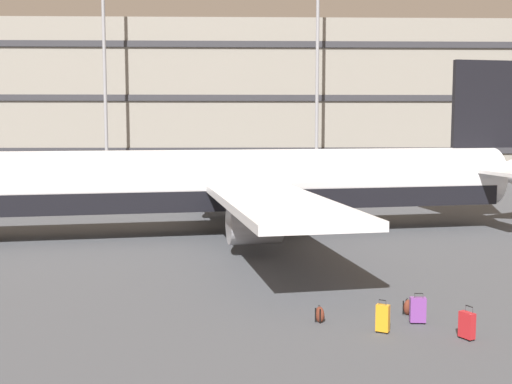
{
  "coord_description": "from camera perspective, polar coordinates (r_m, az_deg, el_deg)",
  "views": [
    {
      "loc": [
        3.49,
        -35.63,
        6.09
      ],
      "look_at": [
        4.26,
        -6.51,
        3.0
      ],
      "focal_mm": 45.17,
      "sensor_mm": 36.0,
      "label": 1
    }
  ],
  "objects": [
    {
      "name": "light_mast_center_left",
      "position": [
        70.06,
        5.47,
        12.84
      ],
      "size": [
        1.8,
        0.5,
        25.34
      ],
      "color": "gray",
      "rests_on": "ground_plane"
    },
    {
      "name": "airliner",
      "position": [
        35.63,
        -2.16,
        0.76
      ],
      "size": [
        38.01,
        31.02,
        9.81
      ],
      "color": "silver",
      "rests_on": "ground_plane"
    },
    {
      "name": "suitcase_large",
      "position": [
        20.6,
        14.14,
        -10.07
      ],
      "size": [
        0.49,
        0.28,
        0.97
      ],
      "color": "#72388C",
      "rests_on": "ground_plane"
    },
    {
      "name": "backpack_black",
      "position": [
        21.45,
        13.34,
        -9.93
      ],
      "size": [
        0.42,
        0.43,
        0.55
      ],
      "color": "#592619",
      "rests_on": "ground_plane"
    },
    {
      "name": "terminal_structure",
      "position": [
        81.63,
        -4.0,
        8.12
      ],
      "size": [
        126.61,
        14.39,
        18.12
      ],
      "color": "gray",
      "rests_on": "ground_plane"
    },
    {
      "name": "ground_plane",
      "position": [
        36.32,
        -7.02,
        -3.65
      ],
      "size": [
        600.0,
        600.0,
        0.0
      ],
      "primitive_type": "plane",
      "color": "#424449"
    },
    {
      "name": "suitcase_small",
      "position": [
        19.54,
        18.18,
        -11.12
      ],
      "size": [
        0.41,
        0.5,
        0.96
      ],
      "color": "#B21E23",
      "rests_on": "ground_plane"
    },
    {
      "name": "suitcase_navy",
      "position": [
        19.5,
        11.17,
        -10.88
      ],
      "size": [
        0.44,
        0.37,
        1.0
      ],
      "color": "orange",
      "rests_on": "ground_plane"
    },
    {
      "name": "backpack_red",
      "position": [
        20.23,
        5.68,
        -10.77
      ],
      "size": [
        0.38,
        0.37,
        0.56
      ],
      "color": "#592619",
      "rests_on": "ground_plane"
    },
    {
      "name": "light_mast_left",
      "position": [
        70.92,
        -13.3,
        12.25
      ],
      "size": [
        1.8,
        0.5,
        24.44
      ],
      "color": "gray",
      "rests_on": "ground_plane"
    }
  ]
}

